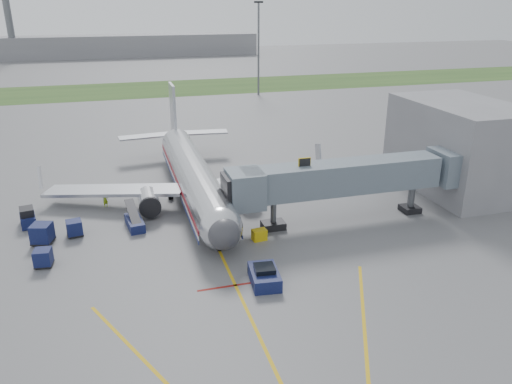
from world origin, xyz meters
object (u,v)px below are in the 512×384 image
object	(u,v)px
pushback_tug	(264,276)
belt_loader	(135,222)
baggage_tug	(28,218)
airliner	(193,175)
ramp_worker	(106,200)

from	to	relation	value
pushback_tug	belt_loader	world-z (taller)	belt_loader
baggage_tug	belt_loader	world-z (taller)	belt_loader
airliner	pushback_tug	world-z (taller)	airliner
pushback_tug	belt_loader	bearing A→B (deg)	124.59
belt_loader	pushback_tug	bearing A→B (deg)	-55.41
belt_loader	ramp_worker	distance (m)	6.71
baggage_tug	airliner	bearing A→B (deg)	9.84
pushback_tug	ramp_worker	bearing A→B (deg)	121.33
belt_loader	baggage_tug	bearing A→B (deg)	161.58
pushback_tug	airliner	bearing A→B (deg)	96.66
belt_loader	ramp_worker	size ratio (longest dim) A/B	2.98
pushback_tug	belt_loader	xyz separation A→B (m)	(-9.14, 13.25, -0.09)
baggage_tug	belt_loader	distance (m)	10.54
airliner	ramp_worker	world-z (taller)	airliner
airliner	pushback_tug	size ratio (longest dim) A/B	9.62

